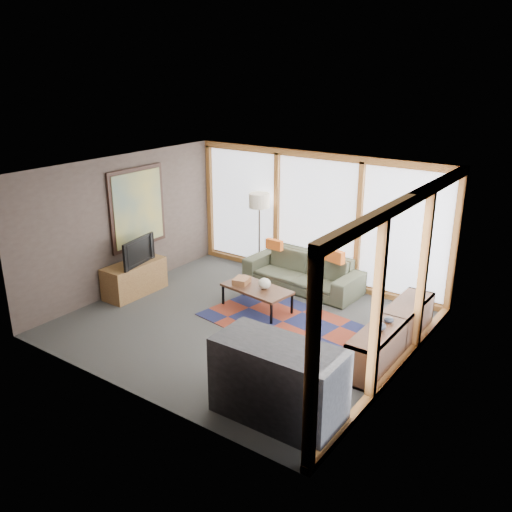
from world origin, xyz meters
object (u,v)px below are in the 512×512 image
Objects in this scene: sofa at (303,272)px; bookshelf at (392,335)px; tv_console at (135,278)px; coffee_table at (257,298)px; bar_counter at (278,382)px; television at (135,251)px; floor_lamp at (259,233)px.

sofa reaches higher than bookshelf.
sofa is 1.88× the size of tv_console.
sofa is at bearing 83.25° from coffee_table.
bar_counter is (4.34, -1.67, 0.20)m from tv_console.
tv_console reaches higher than coffee_table.
television is at bearing 158.29° from bar_counter.
coffee_table is 1.38× the size of television.
bookshelf is at bearing -2.04° from coffee_table.
tv_console is (-1.27, -2.32, -0.54)m from floor_lamp.
sofa is 0.95× the size of bookshelf.
floor_lamp is at bearing 171.67° from sofa.
floor_lamp is at bearing -37.92° from television.
coffee_table is at bearing 18.22° from tv_console.
sofa is 2.56× the size of television.
bookshelf is 2.41m from bar_counter.
coffee_table is at bearing 129.46° from bar_counter.
television reaches higher than sofa.
tv_console is 0.77× the size of bar_counter.
television is at bearing -116.99° from floor_lamp.
sofa is 1.34m from coffee_table.
tv_console is (-2.31, -0.76, 0.10)m from coffee_table.
television reaches higher than bookshelf.
floor_lamp reaches higher than tv_console.
floor_lamp is at bearing 127.15° from bar_counter.
bookshelf reaches higher than coffee_table.
floor_lamp reaches higher than television.
tv_console is 0.58m from television.
bar_counter reaches higher than sofa.
television is (-1.19, -2.33, 0.03)m from floor_lamp.
floor_lamp is 0.69× the size of bookshelf.
bookshelf is at bearing 76.75° from bar_counter.
bookshelf is at bearing 7.81° from tv_console.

